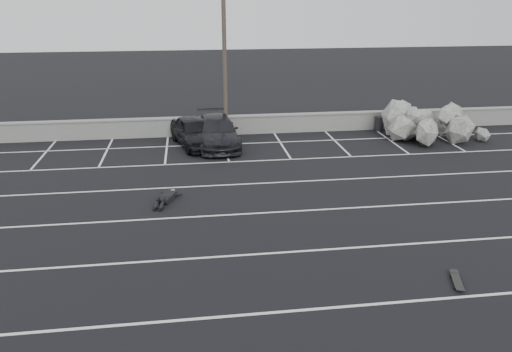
{
  "coord_description": "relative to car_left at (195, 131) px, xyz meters",
  "views": [
    {
      "loc": [
        -0.77,
        -13.36,
        7.48
      ],
      "look_at": [
        1.63,
        4.21,
        1.0
      ],
      "focal_mm": 35.0,
      "sensor_mm": 36.0,
      "label": 1
    }
  ],
  "objects": [
    {
      "name": "ground",
      "position": [
        0.53,
        -12.0,
        -0.76
      ],
      "size": [
        120.0,
        120.0,
        0.0
      ],
      "primitive_type": "plane",
      "color": "black",
      "rests_on": "ground"
    },
    {
      "name": "seawall",
      "position": [
        0.53,
        2.0,
        -0.21
      ],
      "size": [
        50.0,
        0.45,
        1.06
      ],
      "color": "gray",
      "rests_on": "ground"
    },
    {
      "name": "stall_lines",
      "position": [
        0.45,
        -7.59,
        -0.75
      ],
      "size": [
        36.0,
        20.05,
        0.01
      ],
      "color": "silver",
      "rests_on": "ground"
    },
    {
      "name": "car_left",
      "position": [
        0.0,
        0.0,
        0.0
      ],
      "size": [
        2.92,
        4.75,
        1.51
      ],
      "primitive_type": "imported",
      "rotation": [
        0.0,
        0.0,
        0.27
      ],
      "color": "black",
      "rests_on": "ground"
    },
    {
      "name": "car_right",
      "position": [
        1.16,
        -0.12,
        -0.01
      ],
      "size": [
        2.28,
        5.2,
        1.49
      ],
      "primitive_type": "imported",
      "rotation": [
        0.0,
        0.0,
        0.04
      ],
      "color": "black",
      "rests_on": "ground"
    },
    {
      "name": "utility_pole",
      "position": [
        1.73,
        1.2,
        3.52
      ],
      "size": [
        1.13,
        0.23,
        8.45
      ],
      "color": "#4C4238",
      "rests_on": "ground"
    },
    {
      "name": "trash_bin",
      "position": [
        10.66,
        1.6,
        -0.33
      ],
      "size": [
        0.59,
        0.59,
        0.83
      ],
      "rotation": [
        0.0,
        0.0,
        0.09
      ],
      "color": "#242426",
      "rests_on": "ground"
    },
    {
      "name": "riprap_pile",
      "position": [
        12.38,
        -0.16,
        -0.09
      ],
      "size": [
        5.98,
        4.61,
        1.71
      ],
      "color": "#A8A69D",
      "rests_on": "ground"
    },
    {
      "name": "person",
      "position": [
        -1.18,
        -7.22,
        -0.53
      ],
      "size": [
        2.32,
        2.85,
        0.46
      ],
      "primitive_type": null,
      "rotation": [
        0.0,
        0.0,
        -0.34
      ],
      "color": "black",
      "rests_on": "ground"
    },
    {
      "name": "skateboard",
      "position": [
        6.83,
        -14.38,
        -0.67
      ],
      "size": [
        0.5,
        0.9,
        0.11
      ],
      "rotation": [
        0.0,
        0.0,
        -0.33
      ],
      "color": "black",
      "rests_on": "ground"
    }
  ]
}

